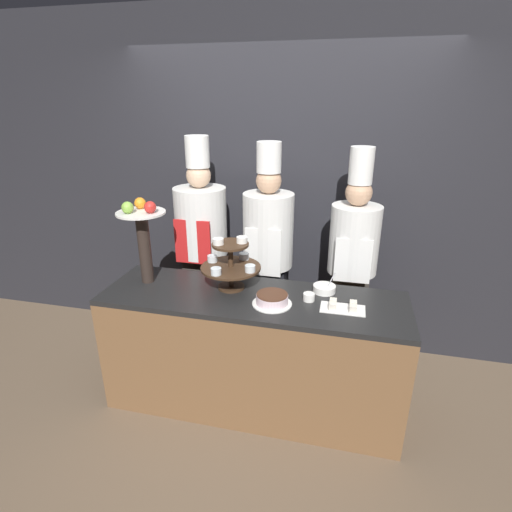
{
  "coord_description": "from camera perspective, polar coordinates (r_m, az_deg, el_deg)",
  "views": [
    {
      "loc": [
        0.57,
        -2.0,
        2.1
      ],
      "look_at": [
        0.0,
        0.41,
        1.13
      ],
      "focal_mm": 28.0,
      "sensor_mm": 36.0,
      "label": 1
    }
  ],
  "objects": [
    {
      "name": "ground_plane",
      "position": [
        2.95,
        -2.01,
        -23.82
      ],
      "size": [
        14.0,
        14.0,
        0.0
      ],
      "primitive_type": "plane",
      "color": "brown"
    },
    {
      "name": "tiered_stand",
      "position": [
        2.72,
        -3.63,
        -1.01
      ],
      "size": [
        0.41,
        0.41,
        0.37
      ],
      "color": "#3D2819",
      "rests_on": "buffet_counter"
    },
    {
      "name": "cake_square_tray",
      "position": [
        2.57,
        12.29,
        -7.1
      ],
      "size": [
        0.28,
        0.15,
        0.05
      ],
      "color": "white",
      "rests_on": "buffet_counter"
    },
    {
      "name": "cup_white",
      "position": [
        2.63,
        7.56,
        -5.82
      ],
      "size": [
        0.08,
        0.08,
        0.05
      ],
      "color": "white",
      "rests_on": "buffet_counter"
    },
    {
      "name": "fruit_pedestal",
      "position": [
        2.86,
        -15.89,
        3.42
      ],
      "size": [
        0.33,
        0.33,
        0.6
      ],
      "color": "#2D231E",
      "rests_on": "buffet_counter"
    },
    {
      "name": "cake_round",
      "position": [
        2.56,
        2.31,
        -6.22
      ],
      "size": [
        0.26,
        0.26,
        0.07
      ],
      "color": "white",
      "rests_on": "buffet_counter"
    },
    {
      "name": "serving_bowl_far",
      "position": [
        2.76,
        9.73,
        -4.61
      ],
      "size": [
        0.15,
        0.15,
        0.15
      ],
      "color": "white",
      "rests_on": "buffet_counter"
    },
    {
      "name": "buffet_counter",
      "position": [
        2.9,
        -0.47,
        -13.46
      ],
      "size": [
        2.04,
        0.62,
        0.88
      ],
      "color": "brown",
      "rests_on": "ground_plane"
    },
    {
      "name": "chef_left",
      "position": [
        3.29,
        -7.72,
        1.87
      ],
      "size": [
        0.41,
        0.41,
        1.85
      ],
      "color": "#38332D",
      "rests_on": "ground_plane"
    },
    {
      "name": "chef_center_left",
      "position": [
        3.15,
        1.71,
        0.93
      ],
      "size": [
        0.39,
        0.39,
        1.82
      ],
      "color": "black",
      "rests_on": "ground_plane"
    },
    {
      "name": "wall_back",
      "position": [
        3.4,
        3.44,
        9.57
      ],
      "size": [
        10.0,
        0.06,
        2.8
      ],
      "color": "#232328",
      "rests_on": "ground_plane"
    },
    {
      "name": "chef_center_right",
      "position": [
        3.1,
        13.61,
        -0.45
      ],
      "size": [
        0.37,
        0.37,
        1.8
      ],
      "color": "#38332D",
      "rests_on": "ground_plane"
    }
  ]
}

